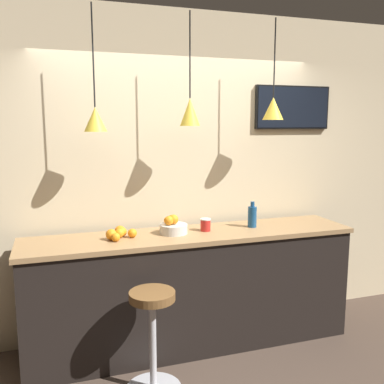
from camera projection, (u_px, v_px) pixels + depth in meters
back_wall at (178, 175)px, 3.91m from camera, size 8.00×0.06×2.90m
service_counter at (192, 289)px, 3.68m from camera, size 2.81×0.59×1.01m
bar_stool at (153, 329)px, 3.03m from camera, size 0.41×0.41×0.76m
fruit_bowl at (173, 226)px, 3.58m from camera, size 0.23×0.23×0.16m
orange_pile at (120, 233)px, 3.44m from camera, size 0.25×0.23×0.09m
juice_bottle at (252, 216)px, 3.79m from camera, size 0.08×0.08×0.23m
spread_jar at (205, 225)px, 3.67m from camera, size 0.09×0.09×0.11m
pendant_lamp_left at (95, 118)px, 3.27m from camera, size 0.18×0.18×0.95m
pendant_lamp_middle at (190, 111)px, 3.49m from camera, size 0.17×0.17×0.90m
pendant_lamp_right at (273, 108)px, 3.72m from camera, size 0.18×0.18×0.85m
mounted_tv at (293, 108)px, 4.11m from camera, size 0.78×0.04×0.41m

